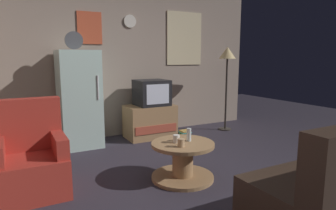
{
  "coord_description": "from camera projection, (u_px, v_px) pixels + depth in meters",
  "views": [
    {
      "loc": [
        -1.81,
        -2.56,
        1.38
      ],
      "look_at": [
        0.03,
        0.9,
        0.75
      ],
      "focal_mm": 31.2,
      "sensor_mm": 36.0,
      "label": 1
    }
  ],
  "objects": [
    {
      "name": "mug_ceramic_tan",
      "position": [
        181.0,
        143.0,
        3.15
      ],
      "size": [
        0.08,
        0.08,
        0.09
      ],
      "primitive_type": "cylinder",
      "color": "tan",
      "rests_on": "coffee_table"
    },
    {
      "name": "tv_stand",
      "position": [
        150.0,
        121.0,
        5.12
      ],
      "size": [
        0.84,
        0.53,
        0.57
      ],
      "color": "#9E754C",
      "rests_on": "ground_plane"
    },
    {
      "name": "fridge",
      "position": [
        79.0,
        99.0,
        4.53
      ],
      "size": [
        0.6,
        0.62,
        1.77
      ],
      "color": "silver",
      "rests_on": "ground_plane"
    },
    {
      "name": "book_stack",
      "position": [
        185.0,
        132.0,
        5.37
      ],
      "size": [
        0.2,
        0.17,
        0.07
      ],
      "color": "#56C759",
      "rests_on": "ground_plane"
    },
    {
      "name": "ground_plane",
      "position": [
        203.0,
        182.0,
        3.29
      ],
      "size": [
        12.0,
        12.0,
        0.0
      ],
      "primitive_type": "plane",
      "color": "#2D2833"
    },
    {
      "name": "armchair",
      "position": [
        30.0,
        161.0,
        3.0
      ],
      "size": [
        0.68,
        0.68,
        0.96
      ],
      "color": "#A52D23",
      "rests_on": "ground_plane"
    },
    {
      "name": "wall_with_art",
      "position": [
        126.0,
        60.0,
        5.21
      ],
      "size": [
        5.2,
        0.12,
        2.69
      ],
      "color": "gray",
      "rests_on": "ground_plane"
    },
    {
      "name": "crt_tv",
      "position": [
        152.0,
        93.0,
        5.05
      ],
      "size": [
        0.54,
        0.51,
        0.44
      ],
      "color": "black",
      "rests_on": "tv_stand"
    },
    {
      "name": "mug_ceramic_white",
      "position": [
        176.0,
        139.0,
        3.31
      ],
      "size": [
        0.08,
        0.08,
        0.09
      ],
      "primitive_type": "cylinder",
      "color": "silver",
      "rests_on": "coffee_table"
    },
    {
      "name": "wine_glass",
      "position": [
        189.0,
        135.0,
        3.37
      ],
      "size": [
        0.05,
        0.05,
        0.15
      ],
      "primitive_type": "cylinder",
      "color": "silver",
      "rests_on": "coffee_table"
    },
    {
      "name": "standing_lamp",
      "position": [
        227.0,
        59.0,
        5.49
      ],
      "size": [
        0.32,
        0.32,
        1.59
      ],
      "color": "#332D28",
      "rests_on": "ground_plane"
    },
    {
      "name": "coffee_table",
      "position": [
        183.0,
        161.0,
        3.35
      ],
      "size": [
        0.72,
        0.72,
        0.43
      ],
      "color": "#9E754C",
      "rests_on": "ground_plane"
    }
  ]
}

